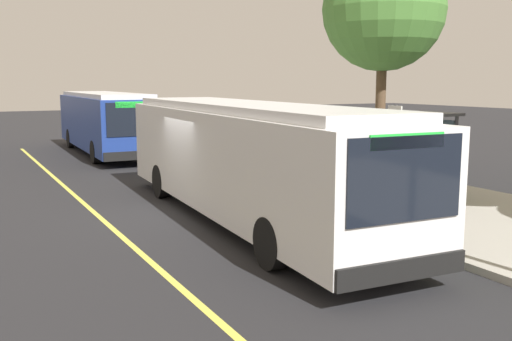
# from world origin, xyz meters

# --- Properties ---
(ground_plane) EXTENTS (120.00, 120.00, 0.00)m
(ground_plane) POSITION_xyz_m (0.00, 0.00, 0.00)
(ground_plane) COLOR #232326
(sidewalk_curb) EXTENTS (44.00, 6.40, 0.15)m
(sidewalk_curb) POSITION_xyz_m (0.00, 6.00, 0.07)
(sidewalk_curb) COLOR #A8A399
(sidewalk_curb) RESTS_ON ground_plane
(lane_stripe_center) EXTENTS (36.00, 0.14, 0.01)m
(lane_stripe_center) POSITION_xyz_m (0.00, -2.20, 0.00)
(lane_stripe_center) COLOR #E0D64C
(lane_stripe_center) RESTS_ON ground_plane
(transit_bus_main) EXTENTS (12.38, 3.22, 2.95)m
(transit_bus_main) POSITION_xyz_m (1.50, 1.01, 1.62)
(transit_bus_main) COLOR white
(transit_bus_main) RESTS_ON ground_plane
(transit_bus_second) EXTENTS (11.12, 2.91, 2.95)m
(transit_bus_second) POSITION_xyz_m (-13.87, 1.22, 1.62)
(transit_bus_second) COLOR navy
(transit_bus_second) RESTS_ON ground_plane
(bus_shelter) EXTENTS (2.90, 1.60, 2.48)m
(bus_shelter) POSITION_xyz_m (1.51, 6.19, 1.92)
(bus_shelter) COLOR #333338
(bus_shelter) RESTS_ON sidewalk_curb
(waiting_bench) EXTENTS (1.60, 0.48, 0.95)m
(waiting_bench) POSITION_xyz_m (1.41, 6.05, 0.63)
(waiting_bench) COLOR brown
(waiting_bench) RESTS_ON sidewalk_curb
(route_sign_post) EXTENTS (0.44, 0.08, 2.80)m
(route_sign_post) POSITION_xyz_m (4.13, 3.49, 1.96)
(route_sign_post) COLOR #333338
(route_sign_post) RESTS_ON sidewalk_curb
(street_tree_upstreet) EXTENTS (4.28, 4.28, 7.96)m
(street_tree_upstreet) POSITION_xyz_m (-1.94, 8.19, 5.94)
(street_tree_upstreet) COLOR brown
(street_tree_upstreet) RESTS_ON sidewalk_curb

